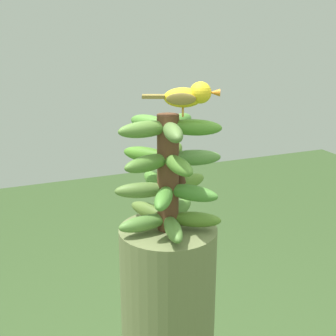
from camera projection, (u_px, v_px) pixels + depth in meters
banana_bunch at (168, 174)px, 1.15m from camera, size 0.27×0.27×0.30m
perched_bird at (189, 96)px, 1.08m from camera, size 0.18×0.09×0.08m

